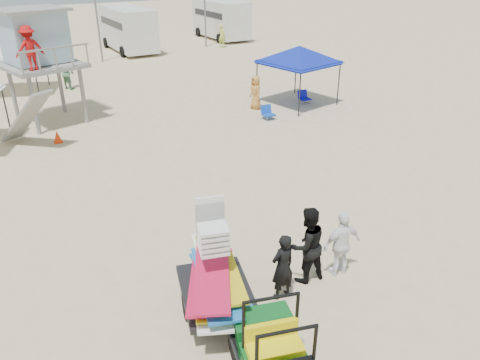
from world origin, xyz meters
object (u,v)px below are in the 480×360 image
surf_trailer (215,274)px  canopy_blue (299,49)px  utility_cart (277,356)px  lifeguard_tower (36,42)px  man_left (283,267)px

surf_trailer → canopy_blue: (10.74, 11.70, 1.80)m
utility_cart → lifeguard_tower: size_ratio=0.51×
surf_trailer → man_left: bearing=-11.2°
man_left → lifeguard_tower: lifeguard_tower is taller
man_left → canopy_blue: size_ratio=0.45×
utility_cart → canopy_blue: (10.74, 14.03, 2.00)m
man_left → canopy_blue: (9.22, 12.00, 1.98)m
utility_cart → canopy_blue: bearing=52.6°
surf_trailer → utility_cart: bearing=-90.1°
man_left → lifeguard_tower: bearing=-84.9°
canopy_blue → lifeguard_tower: bearing=163.6°
man_left → lifeguard_tower: size_ratio=0.34×
lifeguard_tower → canopy_blue: (11.52, -3.40, -0.82)m
surf_trailer → canopy_blue: canopy_blue is taller
man_left → utility_cart: bearing=49.8°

